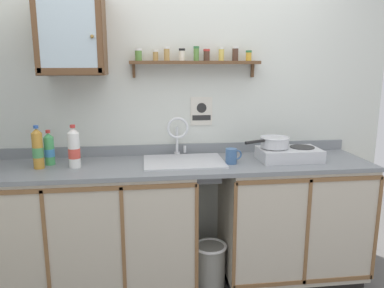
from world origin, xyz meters
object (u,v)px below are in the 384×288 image
Objects in this scene: sink at (183,164)px; wall_cabinet at (72,34)px; warning_sign at (201,112)px; bottle_soda_green_1 at (49,149)px; trash_bin at (210,266)px; hot_plate_stove at (289,154)px; bottle_opaque_white_2 at (74,149)px; mug at (232,156)px; saucepan at (274,142)px; bottle_juice_amber_0 at (38,149)px.

wall_cabinet reaches higher than sink.
sink is 0.47m from warning_sign.
trash_bin is (1.13, -0.18, -0.89)m from bottle_soda_green_1.
hot_plate_stove is 1.02m from trash_bin.
trash_bin is at bearing -4.40° from bottle_opaque_white_2.
bottle_soda_green_1 is 1.29m from mug.
bottle_opaque_white_2 is at bearing -161.47° from warning_sign.
wall_cabinet is at bearing 169.88° from mug.
bottle_soda_green_1 is 0.82m from wall_cabinet.
saucepan is 1.21× the size of bottle_juice_amber_0.
saucepan is 1.45× the size of bottle_soda_green_1.
mug is 1.39m from wall_cabinet.
trash_bin is at bearing -88.16° from warning_sign.
sink is 1.19m from wall_cabinet.
sink is 0.95m from bottle_soda_green_1.
bottle_juice_amber_0 is at bearing 177.25° from bottle_opaque_white_2.
warning_sign is 1.18m from trash_bin.
bottle_juice_amber_0 is at bearing 175.94° from trash_bin.
warning_sign is at bearing 9.22° from wall_cabinet.
bottle_opaque_white_2 is at bearing 178.27° from mug.
mug is at bearing -1.73° from bottle_opaque_white_2.
warning_sign reaches higher than trash_bin.
bottle_juice_amber_0 is 0.54× the size of wall_cabinet.
hot_plate_stove reaches higher than trash_bin.
saucepan is at bearing 9.43° from mug.
bottle_soda_green_1 reaches higher than saucepan.
sink reaches higher than bottle_juice_amber_0.
mug is (1.28, -0.14, -0.05)m from bottle_soda_green_1.
bottle_soda_green_1 is (-1.73, 0.10, 0.06)m from hot_plate_stove.
hot_plate_stove is 1.73m from bottle_soda_green_1.
warning_sign reaches higher than bottle_opaque_white_2.
trash_bin is (0.94, -0.07, -0.91)m from bottle_opaque_white_2.
trash_bin is at bearing -169.01° from saucepan.
hot_plate_stove is 2.02× the size of warning_sign.
sink is 0.36m from mug.
bottle_juice_amber_0 is (-1.00, -0.05, 0.15)m from sink.
wall_cabinet is at bearing 165.95° from trash_bin.
hot_plate_stove is at bearing 0.14° from bottle_opaque_white_2.
mug is at bearing -1.91° from bottle_juice_amber_0.
saucepan is at bearing 0.36° from bottle_juice_amber_0.
sink is 1.60× the size of saucepan.
warning_sign reaches higher than bottle_juice_amber_0.
warning_sign is at bearing 149.91° from saucepan.
bottle_juice_amber_0 is at bearing -165.62° from warning_sign.
bottle_juice_amber_0 is at bearing 179.75° from hot_plate_stove.
bottle_soda_green_1 is (0.05, 0.09, -0.02)m from bottle_juice_amber_0.
warning_sign is (1.17, 0.30, 0.20)m from bottle_juice_amber_0.
saucepan is 0.65× the size of wall_cabinet.
bottle_juice_amber_0 is 1.00× the size of bottle_opaque_white_2.
sink is 4.65× the size of mug.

